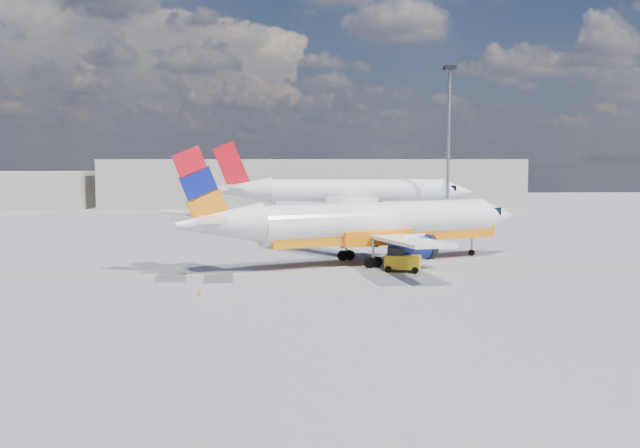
{
  "coord_description": "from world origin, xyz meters",
  "views": [
    {
      "loc": [
        -1.45,
        -46.91,
        8.15
      ],
      "look_at": [
        1.69,
        3.43,
        3.5
      ],
      "focal_mm": 40.0,
      "sensor_mm": 36.0,
      "label": 1
    }
  ],
  "objects": [
    {
      "name": "main_jet",
      "position": [
        5.77,
        7.86,
        3.04
      ],
      "size": [
        29.72,
        22.44,
        9.11
      ],
      "rotation": [
        0.0,
        0.0,
        0.39
      ],
      "color": "white",
      "rests_on": "ground"
    },
    {
      "name": "gse_tug",
      "position": [
        7.61,
        3.49,
        0.84
      ],
      "size": [
        2.8,
        2.23,
        1.78
      ],
      "rotation": [
        0.0,
        0.0,
        -0.33
      ],
      "color": "black",
      "rests_on": "ground"
    },
    {
      "name": "ground",
      "position": [
        0.0,
        0.0,
        0.0
      ],
      "size": [
        240.0,
        240.0,
        0.0
      ],
      "primitive_type": "plane",
      "color": "slate",
      "rests_on": "ground"
    },
    {
      "name": "terminal_annex",
      "position": [
        -45.0,
        72.0,
        3.0
      ],
      "size": [
        26.0,
        10.0,
        6.0
      ],
      "primitive_type": "cube",
      "color": "beige",
      "rests_on": "ground"
    },
    {
      "name": "traffic_cone",
      "position": [
        -6.02,
        -5.08,
        0.24
      ],
      "size": [
        0.36,
        0.36,
        0.5
      ],
      "color": "white",
      "rests_on": "ground"
    },
    {
      "name": "terminal_main",
      "position": [
        5.0,
        75.0,
        4.0
      ],
      "size": [
        70.0,
        14.0,
        8.0
      ],
      "primitive_type": "cube",
      "color": "beige",
      "rests_on": "ground"
    },
    {
      "name": "floodlight_mast",
      "position": [
        20.31,
        42.09,
        11.77
      ],
      "size": [
        1.43,
        1.43,
        19.64
      ],
      "color": "#95959D",
      "rests_on": "ground"
    },
    {
      "name": "taxi_line",
      "position": [
        0.0,
        3.0,
        0.01
      ],
      "size": [
        70.0,
        0.15,
        0.01
      ],
      "primitive_type": "cube",
      "color": "yellow",
      "rests_on": "ground"
    },
    {
      "name": "second_jet",
      "position": [
        8.25,
        45.84,
        3.47
      ],
      "size": [
        34.37,
        27.19,
        10.42
      ],
      "rotation": [
        0.0,
        0.0,
        0.03
      ],
      "color": "white",
      "rests_on": "ground"
    }
  ]
}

